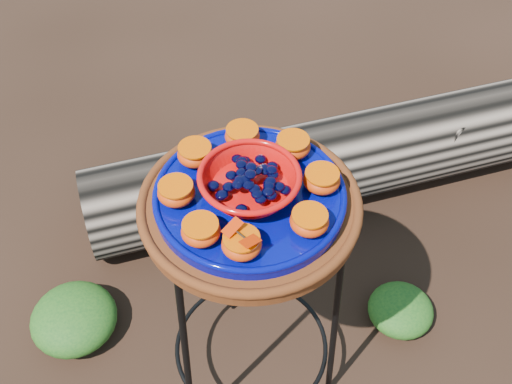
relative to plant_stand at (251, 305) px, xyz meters
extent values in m
plane|color=black|center=(0.00, 0.00, -0.35)|extent=(60.00, 60.00, 0.00)
cylinder|color=#542510|center=(0.00, 0.00, 0.37)|extent=(0.44, 0.44, 0.04)
cylinder|color=#000356|center=(0.00, 0.00, 0.40)|extent=(0.38, 0.38, 0.03)
ellipsoid|color=#C7420F|center=(-0.05, -0.13, 0.43)|extent=(0.07, 0.07, 0.04)
ellipsoid|color=#C7420F|center=(0.08, -0.11, 0.43)|extent=(0.07, 0.07, 0.04)
ellipsoid|color=#C7420F|center=(0.14, -0.02, 0.43)|extent=(0.07, 0.07, 0.04)
ellipsoid|color=#C7420F|center=(0.11, 0.08, 0.43)|extent=(0.07, 0.07, 0.04)
ellipsoid|color=#C7420F|center=(0.02, 0.14, 0.43)|extent=(0.07, 0.07, 0.04)
ellipsoid|color=#C7420F|center=(-0.08, 0.11, 0.43)|extent=(0.07, 0.07, 0.04)
ellipsoid|color=#C7420F|center=(-0.14, 0.02, 0.43)|extent=(0.07, 0.07, 0.04)
ellipsoid|color=#C7420F|center=(-0.11, -0.08, 0.43)|extent=(0.07, 0.07, 0.04)
ellipsoid|color=#144314|center=(-0.47, 0.27, -0.29)|extent=(0.25, 0.25, 0.13)
ellipsoid|color=#144314|center=(0.47, 0.05, -0.30)|extent=(0.20, 0.20, 0.10)
ellipsoid|color=#144314|center=(-0.07, 0.61, -0.28)|extent=(0.28, 0.28, 0.14)
camera|label=1|loc=(-0.20, -0.81, 1.35)|focal=45.00mm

